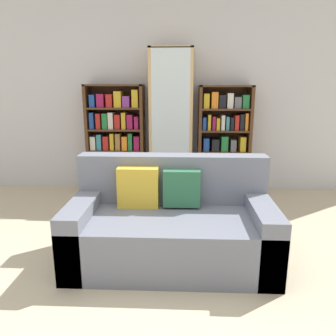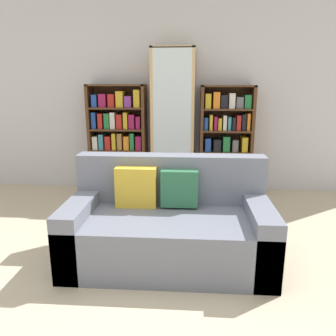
{
  "view_description": "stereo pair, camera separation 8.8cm",
  "coord_description": "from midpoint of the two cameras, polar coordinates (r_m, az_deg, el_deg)",
  "views": [
    {
      "loc": [
        0.21,
        -1.95,
        1.49
      ],
      "look_at": [
        0.06,
        1.57,
        0.59
      ],
      "focal_mm": 35.0,
      "sensor_mm": 36.0,
      "label": 1
    },
    {
      "loc": [
        0.3,
        -1.94,
        1.49
      ],
      "look_at": [
        0.06,
        1.57,
        0.59
      ],
      "focal_mm": 35.0,
      "sensor_mm": 36.0,
      "label": 2
    }
  ],
  "objects": [
    {
      "name": "bookshelf_left",
      "position": [
        4.66,
        -9.46,
        4.63
      ],
      "size": [
        0.79,
        0.32,
        1.5
      ],
      "color": "#4C2D19",
      "rests_on": "ground"
    },
    {
      "name": "ground_plane",
      "position": [
        2.46,
        -4.31,
        -23.02
      ],
      "size": [
        16.0,
        16.0,
        0.0
      ],
      "primitive_type": "plane",
      "color": "beige"
    },
    {
      "name": "display_cabinet",
      "position": [
        4.51,
        -0.03,
        7.78
      ],
      "size": [
        0.58,
        0.36,
        1.97
      ],
      "color": "tan",
      "rests_on": "ground"
    },
    {
      "name": "wine_bottle",
      "position": [
        3.74,
        5.2,
        -6.76
      ],
      "size": [
        0.07,
        0.07,
        0.38
      ],
      "color": "#143819",
      "rests_on": "ground"
    },
    {
      "name": "couch",
      "position": [
        2.88,
        -0.38,
        -10.08
      ],
      "size": [
        1.71,
        0.87,
        0.88
      ],
      "color": "slate",
      "rests_on": "ground"
    },
    {
      "name": "wall_back",
      "position": [
        4.71,
        -0.64,
        12.54
      ],
      "size": [
        6.27,
        0.06,
        2.7
      ],
      "color": "silver",
      "rests_on": "ground"
    },
    {
      "name": "bookshelf_right",
      "position": [
        4.59,
        9.08,
        4.42
      ],
      "size": [
        0.71,
        0.32,
        1.49
      ],
      "color": "#4C2D19",
      "rests_on": "ground"
    }
  ]
}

